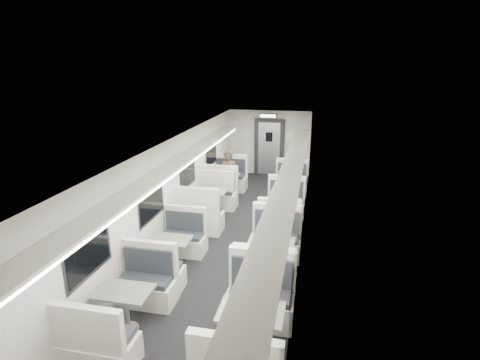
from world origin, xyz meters
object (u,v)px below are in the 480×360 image
at_px(booth_left_c, 171,254).
at_px(exit_sign, 268,116).
at_px(booth_right_a, 289,190).
at_px(vestibule_door, 269,148).
at_px(booth_right_c, 271,259).
at_px(passenger, 228,177).
at_px(booth_left_d, 126,310).
at_px(booth_right_d, 251,334).
at_px(booth_left_b, 209,204).
at_px(booth_left_a, 224,186).
at_px(booth_right_b, 283,213).

relative_size(booth_left_c, exit_sign, 3.14).
relative_size(booth_right_a, vestibule_door, 0.99).
height_order(booth_right_c, passenger, passenger).
distance_m(booth_left_d, passenger, 5.77).
bearing_deg(booth_left_c, booth_right_d, -45.38).
bearing_deg(booth_left_c, booth_right_c, 4.34).
bearing_deg(exit_sign, booth_right_d, -83.49).
height_order(booth_left_b, booth_right_d, booth_left_b).
bearing_deg(booth_right_d, booth_left_d, 175.24).
xyz_separation_m(booth_right_c, vestibule_door, (-1.00, 7.07, 0.65)).
height_order(booth_left_d, booth_right_a, booth_right_a).
distance_m(booth_left_a, booth_right_b, 2.70).
bearing_deg(booth_left_a, booth_right_d, -72.67).
relative_size(booth_right_b, passenger, 1.24).
bearing_deg(booth_left_d, booth_right_b, 65.69).
bearing_deg(booth_right_a, booth_left_c, -114.28).
height_order(booth_right_c, vestibule_door, vestibule_door).
relative_size(booth_right_b, exit_sign, 3.31).
relative_size(booth_left_b, vestibule_door, 1.08).
bearing_deg(booth_right_c, booth_right_d, -90.00).
height_order(passenger, exit_sign, exit_sign).
relative_size(booth_left_d, exit_sign, 3.27).
xyz_separation_m(booth_left_d, booth_right_a, (2.00, 6.29, 0.01)).
bearing_deg(exit_sign, vestibule_door, 90.00).
xyz_separation_m(passenger, vestibule_door, (0.75, 3.34, 0.21)).
bearing_deg(booth_right_c, exit_sign, 98.64).
bearing_deg(vestibule_door, booth_left_d, -96.28).
bearing_deg(booth_left_d, exit_sign, 83.36).
bearing_deg(booth_left_c, booth_left_b, 90.00).
height_order(booth_right_b, passenger, passenger).
distance_m(booth_left_c, booth_right_c, 2.01).
distance_m(booth_right_b, vestibule_door, 4.81).
xyz_separation_m(booth_left_b, booth_left_d, (0.00, -4.57, -0.04)).
relative_size(booth_left_d, booth_right_c, 0.94).
bearing_deg(booth_left_a, booth_left_c, -90.00).
bearing_deg(booth_right_a, booth_right_d, -90.00).
bearing_deg(booth_right_a, booth_right_c, -90.00).
distance_m(booth_left_a, passenger, 0.71).
xyz_separation_m(booth_left_a, exit_sign, (1.00, 2.35, 1.89)).
xyz_separation_m(booth_right_a, booth_right_d, (0.00, -6.46, 0.03)).
relative_size(booth_left_b, booth_right_d, 1.02).
bearing_deg(passenger, booth_right_c, -58.81).
height_order(booth_left_b, booth_right_a, booth_left_b).
bearing_deg(booth_right_b, booth_left_b, 175.83).
relative_size(booth_right_d, exit_sign, 3.58).
height_order(booth_left_d, exit_sign, exit_sign).
distance_m(booth_right_a, passenger, 1.89).
bearing_deg(passenger, booth_left_b, -95.93).
xyz_separation_m(booth_left_c, booth_right_b, (2.00, 2.57, 0.02)).
xyz_separation_m(booth_left_a, booth_left_b, (0.00, -1.67, 0.02)).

